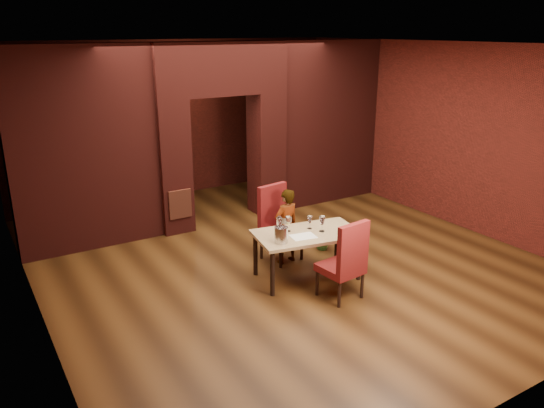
{
  "coord_description": "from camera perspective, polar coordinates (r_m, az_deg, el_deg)",
  "views": [
    {
      "loc": [
        -4.11,
        -6.43,
        3.42
      ],
      "look_at": [
        -0.16,
        0.0,
        0.9
      ],
      "focal_mm": 35.0,
      "sensor_mm": 36.0,
      "label": 1
    }
  ],
  "objects": [
    {
      "name": "wall_right",
      "position": [
        10.12,
        18.06,
        7.21
      ],
      "size": [
        0.04,
        8.0,
        3.2
      ],
      "primitive_type": "cube",
      "color": "maroon",
      "rests_on": "ground"
    },
    {
      "name": "wing_wall_left",
      "position": [
        8.8,
        -19.53,
        5.46
      ],
      "size": [
        2.28,
        0.35,
        3.2
      ],
      "primitive_type": "cube",
      "color": "maroon",
      "rests_on": "ground"
    },
    {
      "name": "wall_back",
      "position": [
        11.35,
        -10.08,
        8.97
      ],
      "size": [
        7.0,
        0.04,
        3.2
      ],
      "primitive_type": "cube",
      "color": "maroon",
      "rests_on": "ground"
    },
    {
      "name": "chair_near",
      "position": [
        7.02,
        7.4,
        -5.85
      ],
      "size": [
        0.55,
        0.55,
        1.1
      ],
      "primitive_type": "cube",
      "rotation": [
        0.0,
        0.0,
        3.25
      ],
      "color": "maroon",
      "rests_on": "ground"
    },
    {
      "name": "dining_table",
      "position": [
        7.59,
        3.77,
        -5.49
      ],
      "size": [
        1.59,
        1.07,
        0.69
      ],
      "primitive_type": "cube",
      "rotation": [
        0.0,
        0.0,
        -0.18
      ],
      "color": "tan",
      "rests_on": "ground"
    },
    {
      "name": "wine_glass_c",
      "position": [
        7.47,
        5.41,
        -2.15
      ],
      "size": [
        0.09,
        0.09,
        0.23
      ],
      "primitive_type": null,
      "color": "white",
      "rests_on": "dining_table"
    },
    {
      "name": "lintel",
      "position": [
        9.4,
        -5.77,
        14.29
      ],
      "size": [
        2.45,
        0.55,
        0.9
      ],
      "primitive_type": "cube",
      "color": "maroon",
      "rests_on": "ground"
    },
    {
      "name": "pillar_right",
      "position": [
        10.09,
        -0.61,
        5.46
      ],
      "size": [
        0.55,
        0.55,
        2.3
      ],
      "primitive_type": "cube",
      "color": "maroon",
      "rests_on": "ground"
    },
    {
      "name": "wine_glass_a",
      "position": [
        7.45,
        1.75,
        -2.17
      ],
      "size": [
        0.09,
        0.09,
        0.22
      ],
      "primitive_type": null,
      "color": "white",
      "rests_on": "dining_table"
    },
    {
      "name": "wall_left",
      "position": [
        6.71,
        -25.14,
        0.93
      ],
      "size": [
        0.04,
        8.0,
        3.2
      ],
      "primitive_type": "cube",
      "color": "maroon",
      "rests_on": "ground"
    },
    {
      "name": "ceiling",
      "position": [
        7.63,
        1.04,
        16.82
      ],
      "size": [
        7.0,
        8.0,
        0.04
      ],
      "primitive_type": "cube",
      "color": "silver",
      "rests_on": "ground"
    },
    {
      "name": "rear_door",
      "position": [
        11.26,
        -11.7,
        5.94
      ],
      "size": [
        0.9,
        0.08,
        2.1
      ],
      "primitive_type": "cube",
      "color": "black",
      "rests_on": "ground"
    },
    {
      "name": "tasting_sheet",
      "position": [
        7.31,
        3.38,
        -3.5
      ],
      "size": [
        0.37,
        0.3,
        0.0
      ],
      "primitive_type": "cube",
      "rotation": [
        0.0,
        0.0,
        -0.17
      ],
      "color": "white",
      "rests_on": "dining_table"
    },
    {
      "name": "wing_wall_right",
      "position": [
        10.78,
        5.91,
        8.65
      ],
      "size": [
        2.28,
        0.35,
        3.2
      ],
      "primitive_type": "cube",
      "color": "maroon",
      "rests_on": "ground"
    },
    {
      "name": "wine_glass_b",
      "position": [
        7.57,
        4.08,
        -1.98
      ],
      "size": [
        0.08,
        0.08,
        0.19
      ],
      "primitive_type": null,
      "color": "white",
      "rests_on": "dining_table"
    },
    {
      "name": "rear_door_frame",
      "position": [
        11.23,
        -11.63,
        5.9
      ],
      "size": [
        1.02,
        0.04,
        2.22
      ],
      "primitive_type": "cube",
      "color": "black",
      "rests_on": "ground"
    },
    {
      "name": "pillar_left",
      "position": [
        9.28,
        -10.74,
        3.99
      ],
      "size": [
        0.55,
        0.55,
        2.3
      ],
      "primitive_type": "cube",
      "color": "maroon",
      "rests_on": "ground"
    },
    {
      "name": "person_seated",
      "position": [
        7.97,
        1.54,
        -2.41
      ],
      "size": [
        0.45,
        0.33,
        1.16
      ],
      "primitive_type": "imported",
      "rotation": [
        0.0,
        0.0,
        3.26
      ],
      "color": "silver",
      "rests_on": "ground"
    },
    {
      "name": "vent_panel",
      "position": [
        9.18,
        -9.84,
        -0.02
      ],
      "size": [
        0.4,
        0.03,
        0.5
      ],
      "primitive_type": "cube",
      "color": "#A94B31",
      "rests_on": "ground"
    },
    {
      "name": "potted_plant",
      "position": [
        8.61,
        5.49,
        -3.63
      ],
      "size": [
        0.36,
        0.32,
        0.38
      ],
      "primitive_type": "imported",
      "rotation": [
        0.0,
        0.0,
        0.07
      ],
      "color": "#33702C",
      "rests_on": "ground"
    },
    {
      "name": "chair_far",
      "position": [
        8.06,
        1.05,
        -2.18
      ],
      "size": [
        0.61,
        0.61,
        1.15
      ],
      "primitive_type": "cube",
      "rotation": [
        0.0,
        0.0,
        0.17
      ],
      "color": "maroon",
      "rests_on": "ground"
    },
    {
      "name": "water_bottle",
      "position": [
        7.19,
        0.79,
        -2.53
      ],
      "size": [
        0.07,
        0.07,
        0.32
      ],
      "primitive_type": "cylinder",
      "color": "white",
      "rests_on": "dining_table"
    },
    {
      "name": "floor",
      "position": [
        8.36,
        0.91,
        -5.68
      ],
      "size": [
        8.0,
        8.0,
        0.0
      ],
      "primitive_type": "plane",
      "color": "#482B12",
      "rests_on": "ground"
    },
    {
      "name": "wall_front",
      "position": [
        5.11,
        25.94,
        -4.38
      ],
      "size": [
        7.0,
        0.04,
        3.2
      ],
      "primitive_type": "cube",
      "color": "maroon",
      "rests_on": "ground"
    },
    {
      "name": "wine_bucket",
      "position": [
        7.06,
        0.99,
        -3.34
      ],
      "size": [
        0.18,
        0.18,
        0.22
      ],
      "primitive_type": "cylinder",
      "color": "#ACABB2",
      "rests_on": "dining_table"
    }
  ]
}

